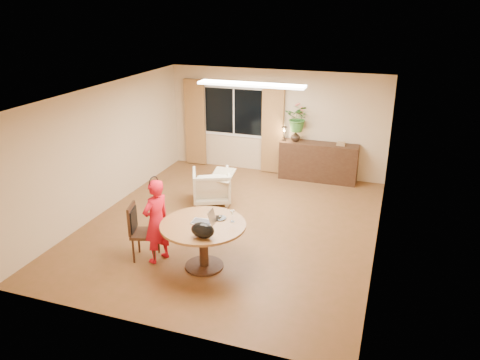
# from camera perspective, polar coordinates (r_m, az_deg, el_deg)

# --- Properties ---
(floor) EXTENTS (6.50, 6.50, 0.00)m
(floor) POSITION_cam_1_polar(r_m,az_deg,el_deg) (9.28, -1.03, -5.47)
(floor) COLOR brown
(floor) RESTS_ON ground
(ceiling) EXTENTS (6.50, 6.50, 0.00)m
(ceiling) POSITION_cam_1_polar(r_m,az_deg,el_deg) (8.44, -1.15, 10.51)
(ceiling) COLOR white
(ceiling) RESTS_ON wall_back
(wall_back) EXTENTS (5.50, 0.00, 5.50)m
(wall_back) POSITION_cam_1_polar(r_m,az_deg,el_deg) (11.76, 4.37, 7.02)
(wall_back) COLOR #CFB187
(wall_back) RESTS_ON floor
(wall_left) EXTENTS (0.00, 6.50, 6.50)m
(wall_left) POSITION_cam_1_polar(r_m,az_deg,el_deg) (10.02, -16.08, 3.72)
(wall_left) COLOR #CFB187
(wall_left) RESTS_ON floor
(wall_right) EXTENTS (0.00, 6.50, 6.50)m
(wall_right) POSITION_cam_1_polar(r_m,az_deg,el_deg) (8.30, 17.05, 0.04)
(wall_right) COLOR #CFB187
(wall_right) RESTS_ON floor
(window) EXTENTS (1.70, 0.03, 1.30)m
(window) POSITION_cam_1_polar(r_m,az_deg,el_deg) (12.01, -0.76, 8.36)
(window) COLOR white
(window) RESTS_ON wall_back
(curtain_left) EXTENTS (0.55, 0.08, 2.25)m
(curtain_left) POSITION_cam_1_polar(r_m,az_deg,el_deg) (12.41, -5.47, 7.00)
(curtain_left) COLOR brown
(curtain_left) RESTS_ON wall_back
(curtain_right) EXTENTS (0.55, 0.08, 2.25)m
(curtain_right) POSITION_cam_1_polar(r_m,az_deg,el_deg) (11.72, 3.99, 6.20)
(curtain_right) COLOR brown
(curtain_right) RESTS_ON wall_back
(ceiling_panel) EXTENTS (2.20, 0.35, 0.05)m
(ceiling_panel) POSITION_cam_1_polar(r_m,az_deg,el_deg) (9.57, 1.36, 11.56)
(ceiling_panel) COLOR white
(ceiling_panel) RESTS_ON ceiling
(dining_table) EXTENTS (1.39, 1.39, 0.79)m
(dining_table) POSITION_cam_1_polar(r_m,az_deg,el_deg) (7.64, -4.49, -6.48)
(dining_table) COLOR brown
(dining_table) RESTS_ON floor
(dining_chair) EXTENTS (0.57, 0.54, 0.98)m
(dining_chair) POSITION_cam_1_polar(r_m,az_deg,el_deg) (8.10, -11.50, -6.23)
(dining_chair) COLOR black
(dining_chair) RESTS_ON floor
(child) EXTENTS (0.62, 0.51, 1.46)m
(child) POSITION_cam_1_polar(r_m,az_deg,el_deg) (7.89, -10.16, -4.96)
(child) COLOR red
(child) RESTS_ON floor
(laptop) EXTENTS (0.38, 0.26, 0.24)m
(laptop) POSITION_cam_1_polar(r_m,az_deg,el_deg) (7.56, -4.63, -4.34)
(laptop) COLOR #B7B7BC
(laptop) RESTS_ON dining_table
(tumbler) EXTENTS (0.08, 0.08, 0.11)m
(tumbler) POSITION_cam_1_polar(r_m,az_deg,el_deg) (7.75, -3.54, -4.20)
(tumbler) COLOR white
(tumbler) RESTS_ON dining_table
(wine_glass) EXTENTS (0.08, 0.08, 0.20)m
(wine_glass) POSITION_cam_1_polar(r_m,az_deg,el_deg) (7.57, -0.94, -4.42)
(wine_glass) COLOR white
(wine_glass) RESTS_ON dining_table
(pot_lid) EXTENTS (0.24, 0.24, 0.03)m
(pot_lid) POSITION_cam_1_polar(r_m,az_deg,el_deg) (7.71, -2.45, -4.62)
(pot_lid) COLOR white
(pot_lid) RESTS_ON dining_table
(handbag) EXTENTS (0.40, 0.28, 0.25)m
(handbag) POSITION_cam_1_polar(r_m,az_deg,el_deg) (7.09, -4.58, -6.14)
(handbag) COLOR black
(handbag) RESTS_ON dining_table
(armchair) EXTENTS (1.05, 1.06, 0.74)m
(armchair) POSITION_cam_1_polar(r_m,az_deg,el_deg) (10.18, -3.49, -0.74)
(armchair) COLOR beige
(armchair) RESTS_ON floor
(throw) EXTENTS (0.46, 0.56, 0.03)m
(throw) POSITION_cam_1_polar(r_m,az_deg,el_deg) (9.91, -2.14, 1.04)
(throw) COLOR beige
(throw) RESTS_ON armchair
(sideboard) EXTENTS (1.87, 0.46, 0.94)m
(sideboard) POSITION_cam_1_polar(r_m,az_deg,el_deg) (11.54, 9.52, 2.20)
(sideboard) COLOR black
(sideboard) RESTS_ON floor
(vase) EXTENTS (0.25, 0.25, 0.25)m
(vase) POSITION_cam_1_polar(r_m,az_deg,el_deg) (11.47, 6.78, 5.33)
(vase) COLOR black
(vase) RESTS_ON sideboard
(bouquet) EXTENTS (0.65, 0.58, 0.66)m
(bouquet) POSITION_cam_1_polar(r_m,az_deg,el_deg) (11.34, 7.12, 7.51)
(bouquet) COLOR #3E6F29
(bouquet) RESTS_ON vase
(book_stack) EXTENTS (0.23, 0.19, 0.08)m
(book_stack) POSITION_cam_1_polar(r_m,az_deg,el_deg) (11.32, 12.21, 4.36)
(book_stack) COLOR #936B4A
(book_stack) RESTS_ON sideboard
(desk_lamp) EXTENTS (0.16, 0.16, 0.36)m
(desk_lamp) POSITION_cam_1_polar(r_m,az_deg,el_deg) (11.46, 5.41, 5.67)
(desk_lamp) COLOR black
(desk_lamp) RESTS_ON sideboard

